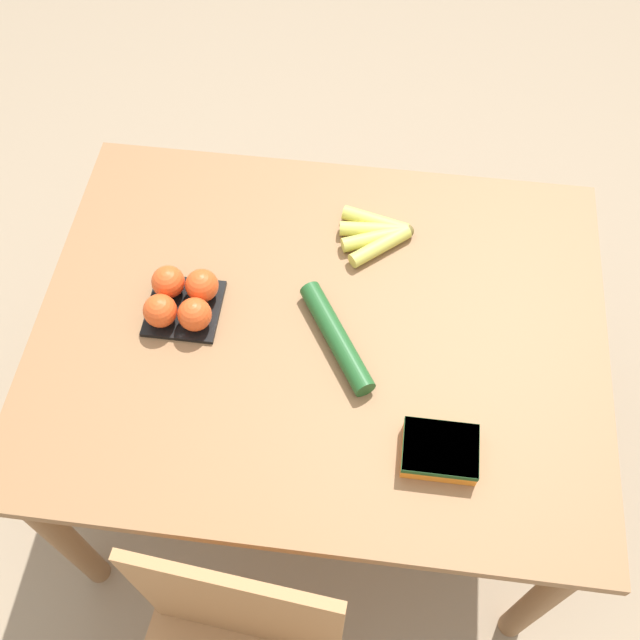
{
  "coord_description": "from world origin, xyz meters",
  "views": [
    {
      "loc": [
        -0.1,
        0.84,
        2.13
      ],
      "look_at": [
        0.0,
        0.0,
        0.76
      ],
      "focal_mm": 42.0,
      "sensor_mm": 36.0,
      "label": 1
    }
  ],
  "objects_px": {
    "cucumber_near": "(336,337)",
    "carrot_bag": "(440,450)",
    "tomato_pack": "(182,299)",
    "banana_bunch": "(377,234)"
  },
  "relations": [
    {
      "from": "carrot_bag",
      "to": "banana_bunch",
      "type": "bearing_deg",
      "value": -72.41
    },
    {
      "from": "cucumber_near",
      "to": "carrot_bag",
      "type": "bearing_deg",
      "value": 134.9
    },
    {
      "from": "banana_bunch",
      "to": "tomato_pack",
      "type": "height_order",
      "value": "tomato_pack"
    },
    {
      "from": "tomato_pack",
      "to": "banana_bunch",
      "type": "bearing_deg",
      "value": -148.33
    },
    {
      "from": "banana_bunch",
      "to": "carrot_bag",
      "type": "height_order",
      "value": "carrot_bag"
    },
    {
      "from": "tomato_pack",
      "to": "cucumber_near",
      "type": "bearing_deg",
      "value": 172.92
    },
    {
      "from": "tomato_pack",
      "to": "cucumber_near",
      "type": "xyz_separation_m",
      "value": [
        -0.34,
        0.04,
        -0.02
      ]
    },
    {
      "from": "cucumber_near",
      "to": "banana_bunch",
      "type": "bearing_deg",
      "value": -102.14
    },
    {
      "from": "tomato_pack",
      "to": "cucumber_near",
      "type": "height_order",
      "value": "tomato_pack"
    },
    {
      "from": "carrot_bag",
      "to": "cucumber_near",
      "type": "bearing_deg",
      "value": -45.1
    }
  ]
}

